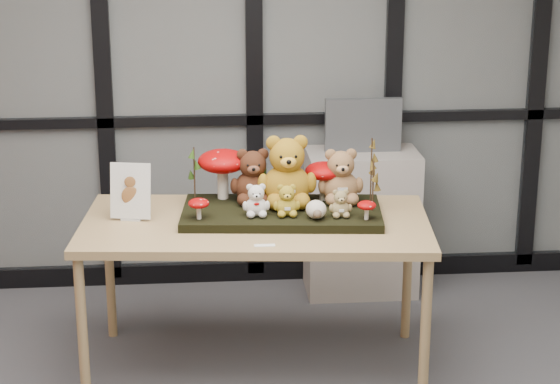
{
  "coord_description": "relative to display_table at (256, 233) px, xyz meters",
  "views": [
    {
      "loc": [
        0.09,
        -3.54,
        2.49
      ],
      "look_at": [
        0.5,
        1.21,
        0.98
      ],
      "focal_mm": 65.0,
      "sensor_mm": 36.0,
      "label": 1
    }
  ],
  "objects": [
    {
      "name": "bear_beige_small",
      "position": [
        0.42,
        -0.08,
        0.18
      ],
      "size": [
        0.13,
        0.12,
        0.15
      ],
      "primitive_type": null,
      "rotation": [
        0.0,
        0.0,
        -0.09
      ],
      "color": "#9A8552",
      "rests_on": "diorama_tray"
    },
    {
      "name": "glass_partition",
      "position": [
        -0.38,
        1.22,
        0.66
      ],
      "size": [
        4.9,
        0.06,
        2.78
      ],
      "color": "#2D383F",
      "rests_on": "floor"
    },
    {
      "name": "bear_white_bow",
      "position": [
        0.0,
        -0.04,
        0.2
      ],
      "size": [
        0.15,
        0.14,
        0.18
      ],
      "primitive_type": null,
      "rotation": [
        0.0,
        0.0,
        -0.09
      ],
      "color": "white",
      "rests_on": "diorama_tray"
    },
    {
      "name": "diorama_tray",
      "position": [
        0.14,
        0.05,
        0.09
      ],
      "size": [
        1.04,
        0.59,
        0.04
      ],
      "primitive_type": "cube",
      "rotation": [
        0.0,
        0.0,
        -0.09
      ],
      "color": "black",
      "rests_on": "display_table"
    },
    {
      "name": "sprig_green_mid_left",
      "position": [
        -0.14,
        0.26,
        0.23
      ],
      "size": [
        0.05,
        0.05,
        0.24
      ],
      "primitive_type": null,
      "color": "black",
      "rests_on": "diorama_tray"
    },
    {
      "name": "plush_cream_hedgehog",
      "position": [
        0.29,
        -0.11,
        0.16
      ],
      "size": [
        0.08,
        0.08,
        0.1
      ],
      "primitive_type": null,
      "rotation": [
        0.0,
        0.0,
        -0.09
      ],
      "color": "silver",
      "rests_on": "diorama_tray"
    },
    {
      "name": "room_shell",
      "position": [
        -0.38,
        -1.25,
        0.93
      ],
      "size": [
        5.0,
        5.0,
        5.0
      ],
      "color": "beige",
      "rests_on": "floor"
    },
    {
      "name": "sprig_green_far_left",
      "position": [
        -0.3,
        0.23,
        0.25
      ],
      "size": [
        0.05,
        0.05,
        0.29
      ],
      "primitive_type": null,
      "color": "black",
      "rests_on": "diorama_tray"
    },
    {
      "name": "display_table",
      "position": [
        0.0,
        0.0,
        0.0
      ],
      "size": [
        1.82,
        1.03,
        0.82
      ],
      "rotation": [
        0.0,
        0.0,
        -0.09
      ],
      "color": "#A38458",
      "rests_on": "floor"
    },
    {
      "name": "mushroom_back_left",
      "position": [
        -0.15,
        0.26,
        0.25
      ],
      "size": [
        0.26,
        0.26,
        0.29
      ],
      "primitive_type": null,
      "color": "#9F0506",
      "rests_on": "diorama_tray"
    },
    {
      "name": "bear_pooh_yellow",
      "position": [
        0.17,
        0.13,
        0.31
      ],
      "size": [
        0.33,
        0.3,
        0.4
      ],
      "primitive_type": null,
      "rotation": [
        0.0,
        0.0,
        -0.09
      ],
      "color": "#A77719",
      "rests_on": "diorama_tray"
    },
    {
      "name": "mushroom_front_left",
      "position": [
        -0.28,
        -0.06,
        0.17
      ],
      "size": [
        0.1,
        0.1,
        0.11
      ],
      "primitive_type": null,
      "color": "#9F0506",
      "rests_on": "diorama_tray"
    },
    {
      "name": "label_card",
      "position": [
        0.02,
        -0.35,
        0.07
      ],
      "size": [
        0.1,
        0.03,
        0.0
      ],
      "primitive_type": "cube",
      "color": "white",
      "rests_on": "display_table"
    },
    {
      "name": "sprig_dry_far_right",
      "position": [
        0.6,
        0.12,
        0.28
      ],
      "size": [
        0.05,
        0.05,
        0.34
      ],
      "primitive_type": null,
      "color": "brown",
      "rests_on": "diorama_tray"
    },
    {
      "name": "mushroom_front_right",
      "position": [
        0.54,
        -0.14,
        0.16
      ],
      "size": [
        0.09,
        0.09,
        0.1
      ],
      "primitive_type": null,
      "color": "#9F0506",
      "rests_on": "diorama_tray"
    },
    {
      "name": "bear_small_yellow",
      "position": [
        0.15,
        -0.04,
        0.2
      ],
      "size": [
        0.15,
        0.13,
        0.18
      ],
      "primitive_type": null,
      "rotation": [
        0.0,
        0.0,
        -0.09
      ],
      "color": "#AA8D22",
      "rests_on": "diorama_tray"
    },
    {
      "name": "mushroom_back_right",
      "position": [
        0.37,
        0.19,
        0.22
      ],
      "size": [
        0.2,
        0.2,
        0.22
      ],
      "primitive_type": null,
      "color": "#9F0506",
      "rests_on": "diorama_tray"
    },
    {
      "name": "sign_holder",
      "position": [
        -0.62,
        0.08,
        0.2
      ],
      "size": [
        0.21,
        0.09,
        0.29
      ],
      "rotation": [
        0.0,
        0.0,
        -0.19
      ],
      "color": "silver",
      "rests_on": "display_table"
    },
    {
      "name": "bear_tan_back",
      "position": [
        0.45,
        0.15,
        0.26
      ],
      "size": [
        0.26,
        0.24,
        0.31
      ],
      "primitive_type": null,
      "rotation": [
        0.0,
        0.0,
        -0.09
      ],
      "color": "olive",
      "rests_on": "diorama_tray"
    },
    {
      "name": "bear_brown_medium",
      "position": [
        -0.0,
        0.19,
        0.26
      ],
      "size": [
        0.26,
        0.24,
        0.31
      ],
      "primitive_type": null,
      "rotation": [
        0.0,
        0.0,
        -0.09
      ],
      "color": "#442213",
      "rests_on": "diorama_tray"
    },
    {
      "name": "sprig_dry_mid_right",
      "position": [
        0.59,
        -0.01,
        0.24
      ],
      "size": [
        0.05,
        0.05,
        0.26
      ],
      "primitive_type": null,
      "color": "brown",
      "rests_on": "diorama_tray"
    },
    {
      "name": "cabinet",
      "position": [
        0.71,
        0.99,
        -0.31
      ],
      "size": [
        0.67,
        0.39,
        0.89
      ],
      "primitive_type": "cube",
      "color": "#AAA097",
      "rests_on": "floor"
    },
    {
      "name": "sprig_green_centre",
      "position": [
        0.06,
        0.26,
        0.22
      ],
      "size": [
        0.05,
        0.05,
        0.22
      ],
      "primitive_type": null,
      "color": "black",
      "rests_on": "diorama_tray"
    },
    {
      "name": "monitor",
      "position": [
        0.71,
        1.01,
        0.3
      ],
      "size": [
        0.46,
        0.05,
        0.32
      ],
      "color": "#4F5357",
      "rests_on": "cabinet"
    }
  ]
}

